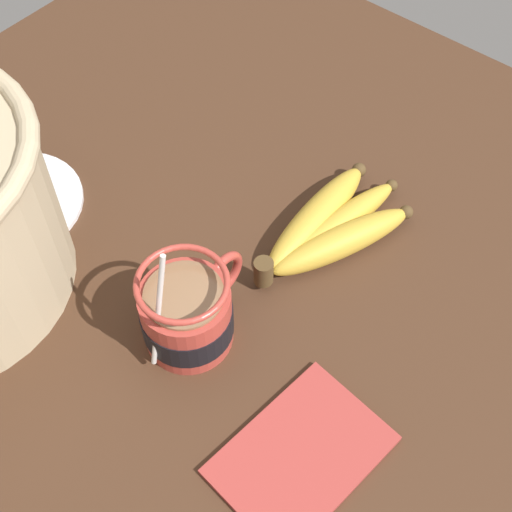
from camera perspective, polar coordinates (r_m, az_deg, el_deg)
table at (r=73.17cm, az=-2.98°, el=-4.94°), size 103.91×103.91×3.86cm
coffee_mug at (r=66.89cm, az=-5.69°, el=-4.49°), size 12.79×8.73×14.98cm
banana_bunch at (r=75.46cm, az=5.88°, el=2.24°), size 20.26×10.73×4.06cm
napkin at (r=64.57cm, az=3.63°, el=-15.59°), size 15.84×11.87×0.60cm
small_plate at (r=83.47cm, az=-18.74°, el=4.05°), size 15.06×15.06×0.60cm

